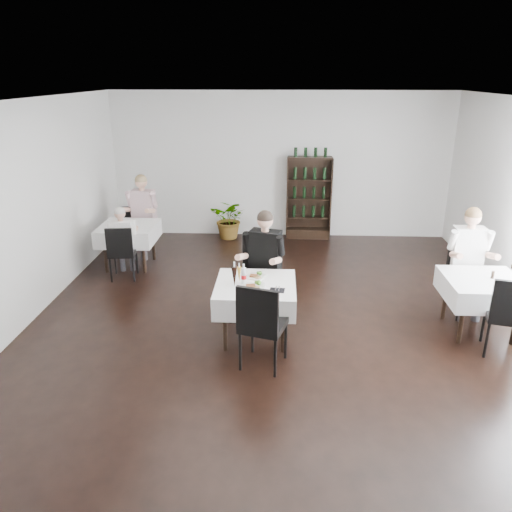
% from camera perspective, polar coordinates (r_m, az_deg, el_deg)
% --- Properties ---
extents(room_shell, '(9.00, 9.00, 9.00)m').
position_cam_1_polar(room_shell, '(6.17, 2.73, 3.02)').
color(room_shell, black).
rests_on(room_shell, ground).
extents(wine_shelf, '(0.90, 0.28, 1.75)m').
position_cam_1_polar(wine_shelf, '(10.52, 6.05, 6.51)').
color(wine_shelf, black).
rests_on(wine_shelf, ground).
extents(main_table, '(1.03, 1.03, 0.77)m').
position_cam_1_polar(main_table, '(6.49, -0.05, -4.37)').
color(main_table, black).
rests_on(main_table, ground).
extents(left_table, '(0.98, 0.98, 0.77)m').
position_cam_1_polar(left_table, '(9.22, -14.35, 2.54)').
color(left_table, black).
rests_on(left_table, ground).
extents(right_table, '(0.98, 0.98, 0.77)m').
position_cam_1_polar(right_table, '(7.28, 24.43, -3.48)').
color(right_table, black).
rests_on(right_table, ground).
extents(potted_tree, '(0.93, 0.86, 0.85)m').
position_cam_1_polar(potted_tree, '(10.55, -2.97, 4.26)').
color(potted_tree, '#2C5F20').
rests_on(potted_tree, ground).
extents(main_chair_far, '(0.60, 0.61, 1.16)m').
position_cam_1_polar(main_chair_far, '(7.12, 0.65, -1.73)').
color(main_chair_far, black).
rests_on(main_chair_far, ground).
extents(main_chair_near, '(0.62, 0.62, 1.09)m').
position_cam_1_polar(main_chair_near, '(5.81, 0.57, -7.47)').
color(main_chair_near, black).
rests_on(main_chair_near, ground).
extents(left_chair_far, '(0.49, 0.49, 0.90)m').
position_cam_1_polar(left_chair_far, '(9.93, -14.03, 3.19)').
color(left_chair_far, black).
rests_on(left_chair_far, ground).
extents(left_chair_near, '(0.48, 0.48, 0.95)m').
position_cam_1_polar(left_chair_near, '(8.64, -15.12, 0.71)').
color(left_chair_near, black).
rests_on(left_chair_near, ground).
extents(right_chair_far, '(0.56, 0.57, 1.10)m').
position_cam_1_polar(right_chair_far, '(7.83, 23.01, -1.59)').
color(right_chair_far, black).
rests_on(right_chair_far, ground).
extents(right_chair_near, '(0.59, 0.59, 1.05)m').
position_cam_1_polar(right_chair_near, '(6.80, 26.94, -5.72)').
color(right_chair_near, black).
rests_on(right_chair_near, ground).
extents(diner_main, '(0.65, 0.70, 1.55)m').
position_cam_1_polar(diner_main, '(6.99, 0.82, -0.05)').
color(diner_main, '#3A3A41').
rests_on(diner_main, ground).
extents(diner_left_far, '(0.62, 0.63, 1.55)m').
position_cam_1_polar(diner_left_far, '(9.68, -12.94, 5.22)').
color(diner_left_far, '#3A3A41').
rests_on(diner_left_far, ground).
extents(diner_left_near, '(0.50, 0.52, 1.25)m').
position_cam_1_polar(diner_left_near, '(8.73, -15.00, 2.23)').
color(diner_left_near, '#3A3A41').
rests_on(diner_left_near, ground).
extents(diner_right_far, '(0.59, 0.59, 1.57)m').
position_cam_1_polar(diner_right_far, '(7.71, 23.20, 0.29)').
color(diner_right_far, '#3A3A41').
rests_on(diner_right_far, ground).
extents(plate_far, '(0.31, 0.31, 0.07)m').
position_cam_1_polar(plate_far, '(6.62, 0.01, -2.31)').
color(plate_far, white).
rests_on(plate_far, main_table).
extents(plate_near, '(0.28, 0.28, 0.09)m').
position_cam_1_polar(plate_near, '(6.30, -0.24, -3.49)').
color(plate_near, white).
rests_on(plate_near, main_table).
extents(pilsner_dark, '(0.08, 0.08, 0.34)m').
position_cam_1_polar(pilsner_dark, '(6.29, -2.49, -2.35)').
color(pilsner_dark, black).
rests_on(pilsner_dark, main_table).
extents(pilsner_lager, '(0.06, 0.06, 0.26)m').
position_cam_1_polar(pilsner_lager, '(6.44, -1.93, -2.10)').
color(pilsner_lager, gold).
rests_on(pilsner_lager, main_table).
extents(coke_bottle, '(0.07, 0.07, 0.27)m').
position_cam_1_polar(coke_bottle, '(6.39, -1.41, -2.27)').
color(coke_bottle, silver).
rests_on(coke_bottle, main_table).
extents(napkin_cutlery, '(0.20, 0.21, 0.02)m').
position_cam_1_polar(napkin_cutlery, '(6.23, 2.43, -3.91)').
color(napkin_cutlery, black).
rests_on(napkin_cutlery, main_table).
extents(pepper_mill, '(0.05, 0.05, 0.10)m').
position_cam_1_polar(pepper_mill, '(7.27, 25.43, -1.96)').
color(pepper_mill, black).
rests_on(pepper_mill, right_table).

